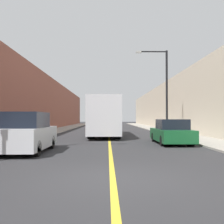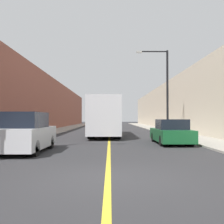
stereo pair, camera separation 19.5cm
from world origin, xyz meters
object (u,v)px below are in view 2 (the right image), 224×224
Objects in this scene: parked_suv_left at (25,134)px; car_right_near at (171,133)px; street_lamp_right at (165,86)px; bus at (105,116)px.

car_right_near is (7.76, 3.86, -0.18)m from parked_suv_left.
street_lamp_right is at bearing 80.82° from car_right_near.
street_lamp_right reaches higher than parked_suv_left.
bus is 2.32× the size of car_right_near.
parked_suv_left is at bearing -127.00° from street_lamp_right.
parked_suv_left reaches higher than car_right_near.
street_lamp_right is (5.54, 1.18, 2.87)m from bus.
bus is 6.35m from street_lamp_right.
parked_suv_left is 8.67m from car_right_near.
car_right_near is at bearing 26.47° from parked_suv_left.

